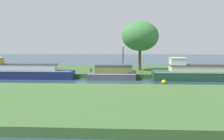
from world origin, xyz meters
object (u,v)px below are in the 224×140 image
object	(u,v)px
mooring_post_near	(91,71)
slate_cruiser	(113,73)
navy_barge	(26,72)
lamp_post	(123,55)
forest_narrowboat	(198,73)
willow_tree_left	(140,36)
channel_buoy	(164,82)

from	to	relation	value
mooring_post_near	slate_cruiser	bearing A→B (deg)	-28.13
navy_barge	lamp_post	world-z (taller)	lamp_post
navy_barge	lamp_post	xyz separation A→B (m)	(9.39, 2.35, 1.53)
navy_barge	slate_cruiser	size ratio (longest dim) A/B	1.95
slate_cruiser	lamp_post	size ratio (longest dim) A/B	1.56
forest_narrowboat	lamp_post	bearing A→B (deg)	161.43
lamp_post	mooring_post_near	size ratio (longest dim) A/B	5.40
navy_barge	forest_narrowboat	size ratio (longest dim) A/B	1.03
willow_tree_left	slate_cruiser	bearing A→B (deg)	-121.23
slate_cruiser	mooring_post_near	world-z (taller)	slate_cruiser
lamp_post	forest_narrowboat	bearing A→B (deg)	-18.57
willow_tree_left	channel_buoy	bearing A→B (deg)	-77.13
slate_cruiser	lamp_post	bearing A→B (deg)	68.91
navy_barge	willow_tree_left	xyz separation A→B (m)	(11.26, 4.57, 3.54)
slate_cruiser	lamp_post	distance (m)	3.00
slate_cruiser	forest_narrowboat	bearing A→B (deg)	0.00
willow_tree_left	mooring_post_near	bearing A→B (deg)	-146.60
forest_narrowboat	mooring_post_near	distance (m)	10.29
slate_cruiser	channel_buoy	distance (m)	5.17
navy_barge	slate_cruiser	bearing A→B (deg)	-0.00
forest_narrowboat	mooring_post_near	size ratio (longest dim) A/B	15.96
mooring_post_near	lamp_post	bearing A→B (deg)	19.31
forest_narrowboat	lamp_post	xyz separation A→B (m)	(-7.00, 2.35, 1.53)
forest_narrowboat	navy_barge	bearing A→B (deg)	180.00
lamp_post	channel_buoy	world-z (taller)	lamp_post
navy_barge	channel_buoy	size ratio (longest dim) A/B	23.12
willow_tree_left	channel_buoy	size ratio (longest dim) A/B	14.47
slate_cruiser	channel_buoy	world-z (taller)	slate_cruiser
navy_barge	slate_cruiser	world-z (taller)	navy_barge
mooring_post_near	willow_tree_left	bearing A→B (deg)	33.40
slate_cruiser	mooring_post_near	distance (m)	2.61
forest_narrowboat	slate_cruiser	world-z (taller)	forest_narrowboat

